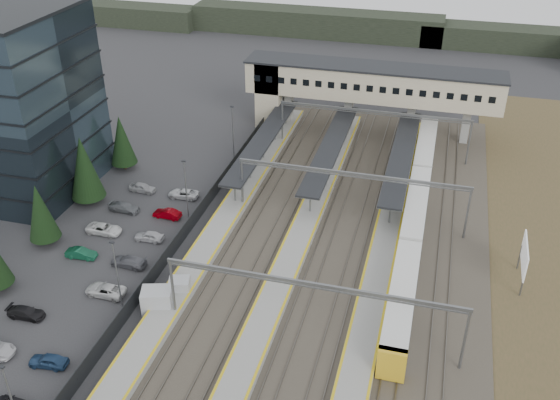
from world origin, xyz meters
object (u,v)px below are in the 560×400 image
(relay_cabin_far, at_px, (180,287))
(billboard, at_px, (524,257))
(train, at_px, (415,212))
(footbridge, at_px, (354,84))
(relay_cabin_near, at_px, (157,300))

(relay_cabin_far, bearing_deg, billboard, 18.53)
(train, xyz_separation_m, billboard, (11.98, -8.66, 1.51))
(footbridge, relative_size, train, 0.74)
(footbridge, relative_size, billboard, 6.82)
(relay_cabin_far, height_order, footbridge, footbridge)
(relay_cabin_near, height_order, footbridge, footbridge)
(train, bearing_deg, relay_cabin_near, -136.05)
(footbridge, bearing_deg, billboard, -55.27)
(relay_cabin_far, bearing_deg, relay_cabin_near, -112.89)
(relay_cabin_near, height_order, train, train)
(billboard, bearing_deg, relay_cabin_far, -161.47)
(relay_cabin_near, bearing_deg, footbridge, 76.61)
(footbridge, height_order, train, footbridge)
(relay_cabin_near, bearing_deg, relay_cabin_far, 67.11)
(relay_cabin_near, bearing_deg, billboard, 21.99)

